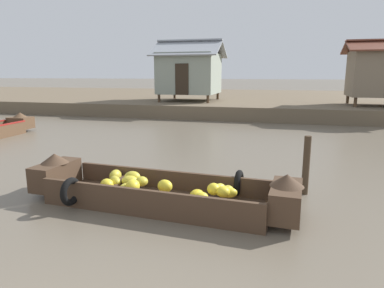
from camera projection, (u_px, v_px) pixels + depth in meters
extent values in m
plane|color=#665B4C|center=(235.00, 149.00, 11.32)|extent=(300.00, 300.00, 0.00)
cube|color=brown|center=(263.00, 101.00, 26.77)|extent=(160.00, 20.00, 0.75)
cube|color=#473323|center=(158.00, 202.00, 6.46)|extent=(4.24, 1.55, 0.12)
cube|color=#473323|center=(170.00, 180.00, 6.97)|extent=(4.16, 0.35, 0.38)
cube|color=#473323|center=(144.00, 200.00, 5.85)|extent=(4.16, 0.35, 0.38)
cube|color=#473323|center=(286.00, 200.00, 5.67)|extent=(0.56, 1.12, 0.50)
cone|color=#473323|center=(287.00, 180.00, 5.60)|extent=(0.60, 0.60, 0.20)
cube|color=#473323|center=(56.00, 175.00, 7.12)|extent=(0.56, 1.12, 0.50)
cone|color=#473323|center=(55.00, 158.00, 7.05)|extent=(0.60, 0.60, 0.20)
cube|color=#473323|center=(116.00, 183.00, 6.68)|extent=(0.27, 1.17, 0.05)
torus|color=black|center=(239.00, 183.00, 6.64)|extent=(0.15, 0.53, 0.52)
torus|color=black|center=(71.00, 192.00, 6.16)|extent=(0.15, 0.53, 0.52)
ellipsoid|color=yellow|center=(214.00, 189.00, 6.19)|extent=(0.30, 0.30, 0.22)
ellipsoid|color=yellow|center=(219.00, 189.00, 6.31)|extent=(0.30, 0.35, 0.22)
ellipsoid|color=gold|center=(115.00, 181.00, 6.69)|extent=(0.37, 0.36, 0.21)
ellipsoid|color=yellow|center=(165.00, 186.00, 6.27)|extent=(0.36, 0.33, 0.24)
ellipsoid|color=yellow|center=(197.00, 195.00, 6.02)|extent=(0.34, 0.36, 0.20)
ellipsoid|color=gold|center=(132.00, 177.00, 6.80)|extent=(0.38, 0.32, 0.26)
ellipsoid|color=gold|center=(126.00, 189.00, 6.36)|extent=(0.32, 0.34, 0.20)
ellipsoid|color=gold|center=(115.00, 176.00, 7.07)|extent=(0.24, 0.33, 0.27)
ellipsoid|color=gold|center=(227.00, 191.00, 6.33)|extent=(0.35, 0.36, 0.22)
ellipsoid|color=yellow|center=(133.00, 186.00, 6.25)|extent=(0.31, 0.35, 0.26)
ellipsoid|color=yellow|center=(201.00, 198.00, 5.91)|extent=(0.32, 0.30, 0.21)
ellipsoid|color=gold|center=(142.00, 181.00, 6.59)|extent=(0.35, 0.35, 0.19)
ellipsoid|color=yellow|center=(223.00, 192.00, 6.10)|extent=(0.34, 0.34, 0.20)
ellipsoid|color=yellow|center=(229.00, 193.00, 6.15)|extent=(0.33, 0.26, 0.18)
ellipsoid|color=yellow|center=(107.00, 185.00, 6.45)|extent=(0.36, 0.35, 0.23)
ellipsoid|color=gold|center=(130.00, 181.00, 6.68)|extent=(0.38, 0.34, 0.21)
cube|color=brown|center=(21.00, 123.00, 14.67)|extent=(0.90, 0.71, 0.49)
cone|color=brown|center=(20.00, 115.00, 14.60)|extent=(0.57, 0.57, 0.20)
cylinder|color=#4C3826|center=(159.00, 98.00, 20.66)|extent=(0.16, 0.16, 0.47)
cylinder|color=#4C3826|center=(208.00, 99.00, 19.90)|extent=(0.16, 0.16, 0.47)
cylinder|color=#4C3826|center=(175.00, 95.00, 23.60)|extent=(0.16, 0.16, 0.47)
cylinder|color=#4C3826|center=(218.00, 96.00, 22.84)|extent=(0.16, 0.16, 0.47)
cube|color=gray|center=(190.00, 74.00, 21.45)|extent=(3.43, 3.50, 2.46)
cube|color=#2D2319|center=(182.00, 79.00, 19.84)|extent=(0.80, 0.04, 1.80)
cube|color=#9399A0|center=(186.00, 47.00, 20.32)|extent=(4.13, 2.24, 1.08)
cube|color=#9399A0|center=(193.00, 49.00, 21.97)|extent=(4.13, 2.24, 1.08)
cylinder|color=#4C3826|center=(355.00, 102.00, 17.56)|extent=(0.16, 0.16, 0.50)
cylinder|color=#4C3826|center=(348.00, 99.00, 19.70)|extent=(0.16, 0.16, 0.50)
cylinder|color=#423323|center=(306.00, 165.00, 6.94)|extent=(0.14, 0.14, 1.22)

